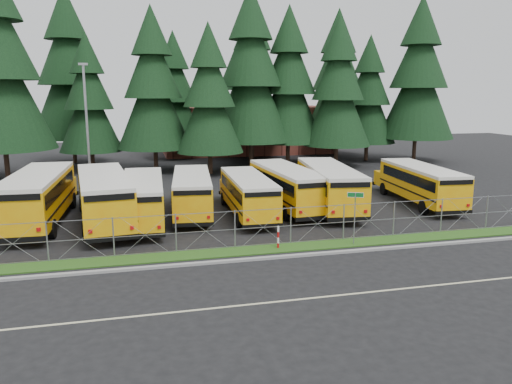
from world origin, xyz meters
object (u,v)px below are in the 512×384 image
bus_2 (143,200)px  bus_3 (192,194)px  bus_east (418,185)px  light_standard (87,123)px  bus_1 (104,199)px  bus_6 (328,187)px  street_sign (355,207)px  bus_4 (247,195)px  bus_5 (285,188)px  bus_0 (40,198)px  striped_bollard (278,237)px

bus_2 → bus_3: 3.52m
bus_3 → bus_east: (16.10, -0.89, 0.04)m
light_standard → bus_1: bearing=-81.9°
bus_6 → street_sign: size_ratio=4.06×
bus_east → light_standard: light_standard is taller
bus_4 → street_sign: (4.02, -7.62, 0.71)m
bus_5 → bus_east: bearing=-8.4°
bus_3 → street_sign: street_sign is taller
bus_0 → bus_2: 6.19m
bus_4 → bus_3: bearing=161.6°
bus_3 → bus_6: 9.27m
bus_5 → striped_bollard: size_ratio=9.21×
bus_east → striped_bollard: 14.89m
light_standard → bus_east: bearing=-25.3°
bus_4 → bus_east: 12.69m
bus_6 → bus_3: bearing=-176.3°
bus_0 → bus_6: size_ratio=1.06×
bus_2 → bus_5: 9.70m
bus_2 → bus_4: bus_2 is taller
bus_0 → light_standard: (2.16, 10.39, 3.92)m
street_sign → striped_bollard: 4.32m
street_sign → light_standard: 24.15m
bus_3 → light_standard: bearing=131.4°
bus_3 → bus_5: (6.40, -0.04, 0.10)m
bus_5 → bus_east: bus_5 is taller
bus_4 → striped_bollard: 7.37m
bus_1 → bus_5: (11.88, 1.25, -0.11)m
bus_1 → bus_east: size_ratio=1.12×
bus_4 → street_sign: street_sign is taller
bus_5 → bus_6: (2.84, -0.66, 0.05)m
bus_east → striped_bollard: bearing=-143.7°
bus_0 → light_standard: 11.31m
bus_3 → bus_6: size_ratio=0.90×
bus_4 → bus_6: (5.82, 0.56, 0.17)m
street_sign → bus_east: bearing=42.7°
bus_east → street_sign: street_sign is taller
striped_bollard → bus_east: bearing=31.2°
bus_0 → bus_4: (12.68, -0.96, -0.26)m
bus_0 → bus_1: bus_0 is taller
street_sign → bus_3: bearing=130.0°
bus_4 → bus_2: bearing=-176.3°
bus_2 → bus_6: size_ratio=0.94×
bus_1 → bus_east: bearing=-5.2°
bus_5 → striped_bollard: 9.11m
bus_2 → bus_4: (6.61, 0.22, -0.08)m
bus_0 → bus_4: 12.72m
bus_2 → striped_bollard: bearing=-44.8°
bus_0 → bus_6: bus_0 is taller
bus_1 → street_sign: 14.99m
bus_5 → street_sign: bearing=-86.7°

